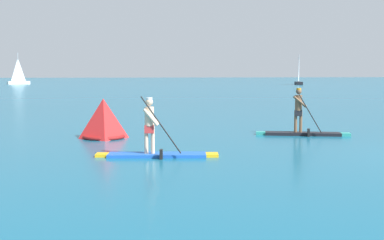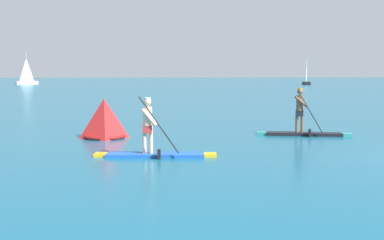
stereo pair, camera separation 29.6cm
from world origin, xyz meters
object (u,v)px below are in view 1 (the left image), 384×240
object	(u,v)px
sailboat_left_horizon	(18,80)
sailboat_right_horizon	(299,80)
paddleboarder_near_left	(155,144)
race_marker_buoy	(104,120)
paddleboarder_mid_center	(302,125)

from	to	relation	value
sailboat_left_horizon	sailboat_right_horizon	distance (m)	55.20
sailboat_left_horizon	paddleboarder_near_left	bearing A→B (deg)	73.60
race_marker_buoy	sailboat_left_horizon	size ratio (longest dim) A/B	0.24
paddleboarder_near_left	sailboat_right_horizon	distance (m)	86.21
paddleboarder_near_left	sailboat_right_horizon	size ratio (longest dim) A/B	0.61
paddleboarder_mid_center	sailboat_right_horizon	bearing A→B (deg)	85.23
paddleboarder_mid_center	sailboat_left_horizon	xyz separation A→B (m)	(-25.70, 86.77, 0.51)
sailboat_left_horizon	sailboat_right_horizon	xyz separation A→B (m)	(53.98, -11.57, -0.03)
sailboat_left_horizon	race_marker_buoy	bearing A→B (deg)	73.24
sailboat_left_horizon	paddleboarder_mid_center	bearing A→B (deg)	77.76
paddleboarder_near_left	sailboat_left_horizon	world-z (taller)	sailboat_left_horizon
race_marker_buoy	sailboat_right_horizon	world-z (taller)	sailboat_right_horizon
paddleboarder_mid_center	race_marker_buoy	world-z (taller)	paddleboarder_mid_center
paddleboarder_near_left	sailboat_left_horizon	size ratio (longest dim) A/B	0.56
paddleboarder_near_left	sailboat_left_horizon	distance (m)	92.88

